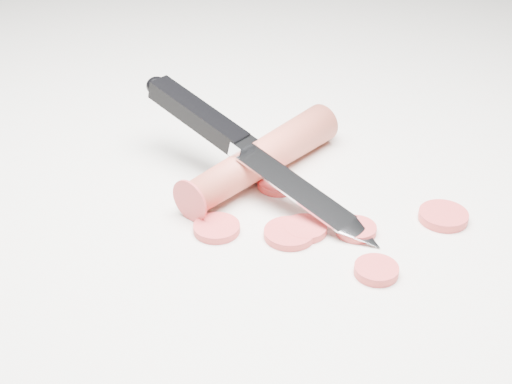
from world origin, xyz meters
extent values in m
plane|color=silver|center=(0.00, 0.00, 0.00)|extent=(2.40, 2.40, 0.00)
cylinder|color=#C64C39|center=(-0.01, 0.03, 0.02)|extent=(0.16, 0.12, 0.03)
cylinder|color=red|center=(0.00, -0.05, 0.00)|extent=(0.03, 0.03, 0.01)
cylinder|color=red|center=(-0.07, -0.03, 0.00)|extent=(0.03, 0.03, 0.01)
cylinder|color=red|center=(0.00, 0.01, 0.00)|extent=(0.03, 0.03, 0.01)
cylinder|color=red|center=(0.03, -0.11, 0.00)|extent=(0.03, 0.03, 0.01)
cylinder|color=red|center=(0.10, -0.07, 0.00)|extent=(0.04, 0.04, 0.01)
cylinder|color=red|center=(-0.02, -0.06, 0.00)|extent=(0.04, 0.04, 0.01)
cylinder|color=red|center=(0.03, -0.07, 0.00)|extent=(0.03, 0.03, 0.01)
camera|label=1|loc=(-0.16, -0.46, 0.31)|focal=50.00mm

